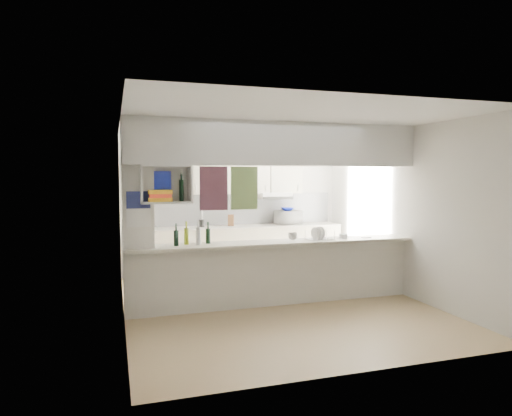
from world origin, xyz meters
name	(u,v)px	position (x,y,z in m)	size (l,w,h in m)	color
floor	(275,304)	(0.00, 0.00, 0.00)	(4.80, 4.80, 0.00)	tan
ceiling	(276,123)	(0.00, 0.00, 2.60)	(4.80, 4.80, 0.00)	white
wall_back	(233,205)	(0.00, 2.40, 1.30)	(4.20, 4.20, 0.00)	silver
wall_left	(122,219)	(-2.10, 0.00, 1.30)	(4.80, 4.80, 0.00)	silver
wall_right	(402,212)	(2.10, 0.00, 1.30)	(4.80, 4.80, 0.00)	silver
servery_partition	(264,190)	(-0.17, 0.00, 1.66)	(4.20, 0.50, 2.60)	silver
cubby_shelf	(164,187)	(-1.57, -0.06, 1.71)	(0.65, 0.35, 0.50)	white
kitchen_run	(245,231)	(0.16, 2.14, 0.83)	(3.60, 0.63, 2.24)	beige
microwave	(288,217)	(1.04, 2.15, 1.05)	(0.48, 0.32, 0.26)	white
bowl	(287,209)	(1.02, 2.14, 1.21)	(0.24, 0.24, 0.06)	#0D1B97
dish_rack	(320,234)	(0.68, -0.02, 1.00)	(0.44, 0.38, 0.20)	silver
cup	(293,236)	(0.26, -0.02, 0.99)	(0.13, 0.13, 0.11)	white
wine_bottles	(193,236)	(-1.19, 0.04, 1.04)	(0.52, 0.15, 0.33)	black
plastic_tubs	(345,236)	(1.12, 0.01, 0.95)	(0.48, 0.17, 0.06)	silver
utensil_jar	(202,223)	(-0.66, 2.15, 0.99)	(0.10, 0.10, 0.14)	black
knife_block	(231,220)	(-0.10, 2.18, 1.03)	(0.11, 0.09, 0.21)	#55351D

